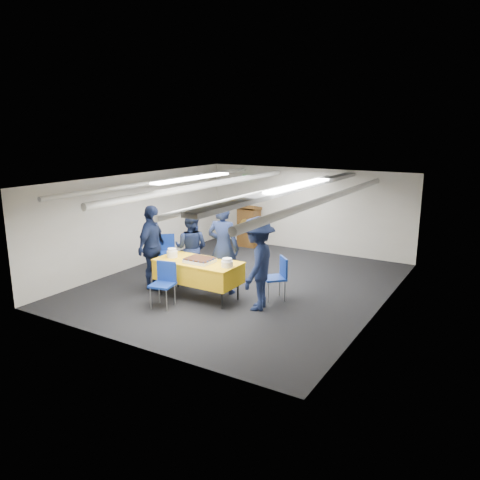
% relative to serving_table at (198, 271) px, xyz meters
% --- Properties ---
extents(ground, '(7.00, 7.00, 0.00)m').
position_rel_serving_table_xyz_m(ground, '(0.35, 1.17, -0.56)').
color(ground, black).
rests_on(ground, ground).
extents(room_shell, '(6.00, 7.00, 2.30)m').
position_rel_serving_table_xyz_m(room_shell, '(0.44, 1.58, 1.25)').
color(room_shell, beige).
rests_on(room_shell, ground).
extents(serving_table, '(1.76, 0.83, 0.77)m').
position_rel_serving_table_xyz_m(serving_table, '(0.00, 0.00, 0.00)').
color(serving_table, black).
rests_on(serving_table, ground).
extents(sheet_cake, '(0.55, 0.43, 0.10)m').
position_rel_serving_table_xyz_m(sheet_cake, '(0.10, -0.08, 0.26)').
color(sheet_cake, white).
rests_on(sheet_cake, serving_table).
extents(plate_stack_left, '(0.22, 0.22, 0.18)m').
position_rel_serving_table_xyz_m(plate_stack_left, '(-0.62, -0.05, 0.30)').
color(plate_stack_left, white).
rests_on(plate_stack_left, serving_table).
extents(plate_stack_right, '(0.23, 0.23, 0.17)m').
position_rel_serving_table_xyz_m(plate_stack_right, '(0.73, -0.05, 0.29)').
color(plate_stack_right, white).
rests_on(plate_stack_right, serving_table).
extents(podium, '(0.62, 0.53, 1.25)m').
position_rel_serving_table_xyz_m(podium, '(-1.25, 4.22, 0.05)').
color(podium, brown).
rests_on(podium, ground).
extents(chair_near, '(0.50, 0.50, 0.87)m').
position_rel_serving_table_xyz_m(chair_near, '(-0.28, -0.72, -0.03)').
color(chair_near, gray).
rests_on(chair_near, ground).
extents(chair_right, '(0.59, 0.59, 0.87)m').
position_rel_serving_table_xyz_m(chair_right, '(1.44, 0.73, -0.03)').
color(chair_right, gray).
rests_on(chair_right, ground).
extents(chair_left, '(0.59, 0.59, 0.87)m').
position_rel_serving_table_xyz_m(chair_left, '(-1.77, 1.14, -0.03)').
color(chair_left, gray).
rests_on(chair_left, ground).
extents(sailor_a, '(0.74, 0.53, 1.91)m').
position_rel_serving_table_xyz_m(sailor_a, '(0.27, 0.52, 0.40)').
color(sailor_a, black).
rests_on(sailor_a, ground).
extents(sailor_b, '(0.90, 0.78, 1.58)m').
position_rel_serving_table_xyz_m(sailor_b, '(-0.68, 0.69, 0.23)').
color(sailor_b, black).
rests_on(sailor_b, ground).
extents(sailor_c, '(0.70, 1.13, 1.80)m').
position_rel_serving_table_xyz_m(sailor_c, '(-1.18, -0.03, 0.34)').
color(sailor_c, black).
rests_on(sailor_c, ground).
extents(sailor_d, '(0.91, 1.27, 1.78)m').
position_rel_serving_table_xyz_m(sailor_d, '(1.32, 0.08, 0.33)').
color(sailor_d, black).
rests_on(sailor_d, ground).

